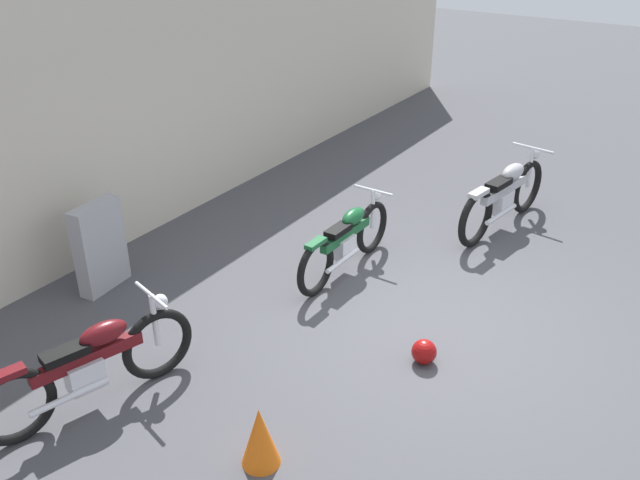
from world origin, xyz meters
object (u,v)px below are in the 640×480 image
(motorcycle_green, at_px, (346,240))
(motorcycle_silver, at_px, (504,195))
(stone_marker, at_px, (100,247))
(helmet, at_px, (424,352))
(motorcycle_maroon, at_px, (91,365))
(traffic_cone, at_px, (260,436))

(motorcycle_green, height_order, motorcycle_silver, motorcycle_silver)
(stone_marker, relative_size, helmet, 4.23)
(motorcycle_maroon, relative_size, motorcycle_green, 1.03)
(stone_marker, relative_size, motorcycle_silver, 0.49)
(helmet, height_order, motorcycle_green, motorcycle_green)
(helmet, xyz_separation_m, motorcycle_green, (1.13, 1.56, 0.29))
(helmet, xyz_separation_m, motorcycle_maroon, (-2.15, 2.20, 0.32))
(helmet, relative_size, motorcycle_silver, 0.11)
(helmet, distance_m, motorcycle_maroon, 3.09)
(traffic_cone, distance_m, motorcycle_silver, 5.22)
(helmet, xyz_separation_m, traffic_cone, (-1.91, 0.54, 0.15))
(helmet, height_order, motorcycle_maroon, motorcycle_maroon)
(motorcycle_maroon, bearing_deg, traffic_cone, -65.29)
(motorcycle_silver, bearing_deg, traffic_cone, -172.54)
(motorcycle_maroon, distance_m, motorcycle_green, 3.34)
(traffic_cone, bearing_deg, motorcycle_silver, -1.66)
(motorcycle_maroon, distance_m, motorcycle_silver, 5.75)
(motorcycle_maroon, xyz_separation_m, motorcycle_silver, (5.46, -1.80, 0.03))
(helmet, height_order, motorcycle_silver, motorcycle_silver)
(traffic_cone, bearing_deg, helmet, -15.95)
(traffic_cone, xyz_separation_m, motorcycle_green, (3.04, 1.02, 0.14))
(stone_marker, bearing_deg, traffic_cone, -110.69)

